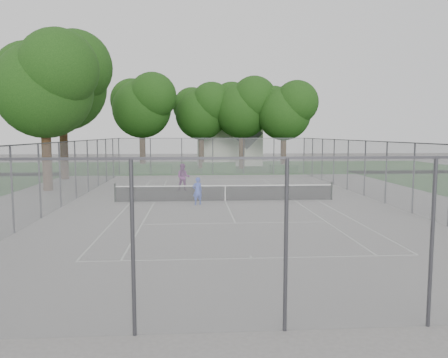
{
  "coord_description": "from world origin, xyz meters",
  "views": [
    {
      "loc": [
        -1.8,
        -25.35,
        3.98
      ],
      "look_at": [
        0.0,
        1.0,
        1.2
      ],
      "focal_mm": 35.0,
      "sensor_mm": 36.0,
      "label": 1
    }
  ],
  "objects": [
    {
      "name": "tree_far_midright",
      "position": [
        3.62,
        23.37,
        7.01
      ],
      "size": [
        7.1,
        6.48,
        10.2
      ],
      "color": "#342013",
      "rests_on": "ground"
    },
    {
      "name": "perimeter_fence",
      "position": [
        0.0,
        0.0,
        1.81
      ],
      "size": [
        18.08,
        34.08,
        3.52
      ],
      "color": "#38383D",
      "rests_on": "ground"
    },
    {
      "name": "grass_far",
      "position": [
        0.0,
        26.0,
        0.0
      ],
      "size": [
        60.0,
        20.0,
        0.0
      ],
      "primitive_type": "cube",
      "color": "#174112",
      "rests_on": "ground"
    },
    {
      "name": "hedge_right",
      "position": [
        7.21,
        17.93,
        0.41
      ],
      "size": [
        2.71,
        1.0,
        0.81
      ],
      "primitive_type": "cube",
      "color": "#1C4F19",
      "rests_on": "ground"
    },
    {
      "name": "woman_player",
      "position": [
        -2.57,
        4.77,
        0.95
      ],
      "size": [
        0.94,
        0.74,
        1.89
      ],
      "primitive_type": "imported",
      "rotation": [
        0.0,
        0.0,
        -0.03
      ],
      "color": "#6C246E",
      "rests_on": "ground"
    },
    {
      "name": "house",
      "position": [
        2.56,
        29.89,
        3.95
      ],
      "size": [
        7.88,
        6.11,
        9.81
      ],
      "color": "silver",
      "rests_on": "ground"
    },
    {
      "name": "tree_side_back",
      "position": [
        -12.97,
        13.31,
        8.58
      ],
      "size": [
        8.68,
        7.93,
        12.48
      ],
      "color": "#342013",
      "rests_on": "ground"
    },
    {
      "name": "ground",
      "position": [
        0.0,
        0.0,
        0.0
      ],
      "size": [
        120.0,
        120.0,
        0.0
      ],
      "primitive_type": "plane",
      "color": "slate",
      "rests_on": "ground"
    },
    {
      "name": "court_markings",
      "position": [
        0.0,
        0.0,
        0.01
      ],
      "size": [
        11.03,
        23.83,
        0.01
      ],
      "color": "beige",
      "rests_on": "ground"
    },
    {
      "name": "hedge_left",
      "position": [
        -5.94,
        17.78,
        0.48
      ],
      "size": [
        3.81,
        1.14,
        0.95
      ],
      "primitive_type": "cube",
      "color": "#1C4F19",
      "rests_on": "ground"
    },
    {
      "name": "tennis_net",
      "position": [
        0.0,
        0.0,
        0.51
      ],
      "size": [
        12.87,
        0.1,
        1.1
      ],
      "color": "black",
      "rests_on": "ground"
    },
    {
      "name": "tree_far_right",
      "position": [
        7.96,
        21.45,
        6.56
      ],
      "size": [
        6.65,
        6.07,
        9.55
      ],
      "color": "#342013",
      "rests_on": "ground"
    },
    {
      "name": "tree_far_left",
      "position": [
        -7.27,
        22.14,
        7.1
      ],
      "size": [
        7.19,
        6.56,
        10.33
      ],
      "color": "#342013",
      "rests_on": "ground"
    },
    {
      "name": "girl_player",
      "position": [
        -1.64,
        -1.2,
        0.77
      ],
      "size": [
        0.66,
        0.54,
        1.54
      ],
      "primitive_type": "imported",
      "rotation": [
        0.0,
        0.0,
        3.5
      ],
      "color": "blue",
      "rests_on": "ground"
    },
    {
      "name": "hedge_mid",
      "position": [
        0.67,
        18.55,
        0.52
      ],
      "size": [
        3.3,
        0.94,
        1.04
      ],
      "primitive_type": "cube",
      "color": "#1C4F19",
      "rests_on": "ground"
    },
    {
      "name": "tree_far_midleft",
      "position": [
        -0.9,
        24.59,
        6.64
      ],
      "size": [
        6.72,
        6.14,
        9.66
      ],
      "color": "#342013",
      "rests_on": "ground"
    },
    {
      "name": "tree_side_front",
      "position": [
        -11.9,
        5.54,
        7.45
      ],
      "size": [
        7.54,
        6.89,
        10.84
      ],
      "color": "#342013",
      "rests_on": "ground"
    }
  ]
}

